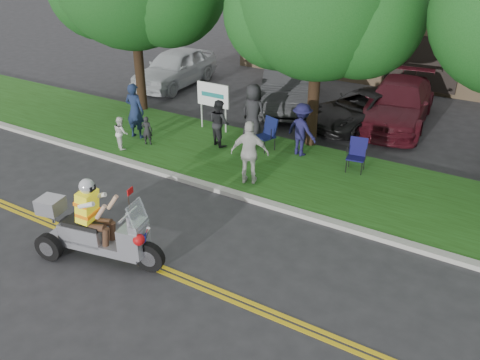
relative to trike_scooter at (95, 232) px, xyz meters
The scene contains 22 objects.
ground 1.40m from the trike_scooter, 46.70° to the left, with size 120.00×120.00×0.00m, color #28282B.
centerline_near 1.12m from the trike_scooter, 20.37° to the left, with size 60.00×0.10×0.01m, color gold.
centerline_far 1.17m from the trike_scooter, 29.32° to the left, with size 60.00×0.10×0.01m, color gold.
curb 4.08m from the trike_scooter, 77.96° to the left, with size 60.00×0.25×0.12m, color #A8A89E.
grass_verge 6.18m from the trike_scooter, 82.14° to the left, with size 60.00×4.00×0.10m, color #1F4412.
commercial_building 20.12m from the trike_scooter, 81.86° to the left, with size 18.00×8.20×4.00m.
tree_mid 9.06m from the trike_scooter, 80.26° to the left, with size 5.88×4.80×7.05m.
business_sign 7.79m from the trike_scooter, 105.37° to the left, with size 1.25×0.06×1.75m.
trike_scooter is the anchor object (origin of this frame).
lawn_chair_a 7.01m from the trike_scooter, 87.19° to the left, with size 0.69×0.70×1.02m.
lawn_chair_b 7.73m from the trike_scooter, 64.91° to the left, with size 0.58×0.59×0.96m.
spectator_adult_left 6.80m from the trike_scooter, 124.79° to the left, with size 0.67×0.44×1.84m, color #182443.
spectator_adult_mid 6.58m from the trike_scooter, 100.02° to the left, with size 0.73×0.57×1.50m, color black.
spectator_adult_right 4.81m from the trike_scooter, 77.27° to the left, with size 1.05×0.44×1.78m, color silver.
spectator_chair_a 7.29m from the trike_scooter, 78.62° to the left, with size 1.06×0.61×1.65m, color #191742.
spectator_chair_b 7.53m from the trike_scooter, 93.69° to the left, with size 0.90×0.59×1.84m, color #232225.
child_left 6.15m from the trike_scooter, 120.77° to the left, with size 0.35×0.23×0.95m, color black.
child_right 5.87m from the trike_scooter, 128.21° to the left, with size 0.51×0.40×1.04m, color white.
parked_car_far_left 13.19m from the trike_scooter, 120.76° to the left, with size 1.91×4.76×1.62m, color silver.
parked_car_left 11.44m from the trike_scooter, 95.82° to the left, with size 1.87×5.37×1.77m, color #2E2E30.
parked_car_mid 11.00m from the trike_scooter, 78.81° to the left, with size 2.09×4.52×1.26m, color black.
parked_car_right 12.06m from the trike_scooter, 75.19° to the left, with size 2.16×5.32×1.54m, color #48101A.
Camera 1 is at (6.57, -7.04, 6.55)m, focal length 38.00 mm.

